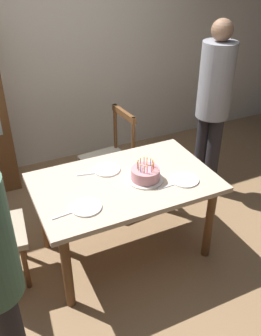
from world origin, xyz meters
TOP-DOWN VIEW (x-y plane):
  - ground at (0.00, 0.00)m, footprint 6.40×6.40m
  - back_wall at (0.00, 1.85)m, footprint 6.40×0.10m
  - dining_table at (0.00, 0.00)m, footprint 1.40×0.88m
  - birthday_cake at (0.15, -0.06)m, footprint 0.28×0.28m
  - plate_near_celebrant at (-0.39, -0.20)m, footprint 0.22×0.22m
  - plate_far_side at (-0.07, 0.20)m, footprint 0.22×0.22m
  - plate_near_guest at (0.42, -0.20)m, footprint 0.22×0.22m
  - fork_near_celebrant at (-0.55, -0.21)m, footprint 0.18×0.03m
  - fork_far_side at (-0.23, 0.21)m, footprint 0.18×0.05m
  - fork_near_guest at (0.26, -0.22)m, footprint 0.18×0.02m
  - chair_spindle_back at (0.18, 0.76)m, footprint 0.48×0.48m
  - person_guest at (1.17, 0.51)m, footprint 0.32×0.32m

SIDE VIEW (x-z plane):
  - ground at x=0.00m, z-range 0.00..0.00m
  - chair_spindle_back at x=0.18m, z-range -0.02..0.93m
  - dining_table at x=0.00m, z-range 0.27..1.00m
  - fork_near_celebrant at x=-0.55m, z-range 0.73..0.74m
  - fork_far_side at x=-0.23m, z-range 0.73..0.74m
  - fork_near_guest at x=0.26m, z-range 0.73..0.74m
  - plate_near_celebrant at x=-0.39m, z-range 0.73..0.74m
  - plate_far_side at x=-0.07m, z-range 0.73..0.74m
  - plate_near_guest at x=0.42m, z-range 0.73..0.74m
  - birthday_cake at x=0.15m, z-range 0.70..0.87m
  - person_guest at x=1.17m, z-range 0.13..1.88m
  - back_wall at x=0.00m, z-range 0.00..2.60m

